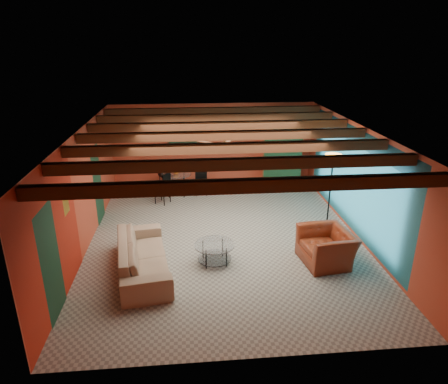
{
  "coord_description": "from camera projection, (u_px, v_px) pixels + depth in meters",
  "views": [
    {
      "loc": [
        -0.85,
        -8.8,
        4.6
      ],
      "look_at": [
        0.0,
        0.2,
        1.15
      ],
      "focal_mm": 32.28,
      "sensor_mm": 36.0,
      "label": 1
    }
  ],
  "objects": [
    {
      "name": "sofa",
      "position": [
        143.0,
        256.0,
        8.38
      ],
      "size": [
        1.34,
        2.61,
        0.73
      ],
      "primitive_type": "imported",
      "rotation": [
        0.0,
        0.0,
        1.72
      ],
      "color": "#92755E",
      "rests_on": "ground"
    },
    {
      "name": "painting",
      "position": [
        185.0,
        137.0,
        12.92
      ],
      "size": [
        1.05,
        0.03,
        0.65
      ],
      "primitive_type": "cube",
      "color": "black",
      "rests_on": "wall_back"
    },
    {
      "name": "floor_lamp",
      "position": [
        330.0,
        193.0,
        10.0
      ],
      "size": [
        0.41,
        0.41,
        2.01
      ],
      "primitive_type": null,
      "rotation": [
        0.0,
        0.0,
        0.01
      ],
      "color": "black",
      "rests_on": "ground"
    },
    {
      "name": "armoire",
      "position": [
        281.0,
        156.0,
        13.18
      ],
      "size": [
        1.25,
        0.8,
        2.03
      ],
      "primitive_type": "cube",
      "rotation": [
        0.0,
        0.0,
        -0.22
      ],
      "color": "brown",
      "rests_on": "ground"
    },
    {
      "name": "vase",
      "position": [
        176.0,
        162.0,
        12.3
      ],
      "size": [
        0.19,
        0.19,
        0.19
      ],
      "primitive_type": "imported",
      "rotation": [
        0.0,
        0.0,
        -0.09
      ],
      "color": "orange",
      "rests_on": "dining_table"
    },
    {
      "name": "armchair",
      "position": [
        326.0,
        247.0,
        8.74
      ],
      "size": [
        1.14,
        1.26,
        0.74
      ],
      "primitive_type": "imported",
      "rotation": [
        0.0,
        0.0,
        -1.44
      ],
      "color": "maroon",
      "rests_on": "ground"
    },
    {
      "name": "ceiling_fan",
      "position": [
        225.0,
        145.0,
        9.06
      ],
      "size": [
        1.5,
        1.5,
        0.44
      ],
      "primitive_type": null,
      "color": "#472614",
      "rests_on": "ceiling"
    },
    {
      "name": "potted_plant",
      "position": [
        283.0,
        117.0,
        12.72
      ],
      "size": [
        0.51,
        0.46,
        0.52
      ],
      "primitive_type": "imported",
      "rotation": [
        0.0,
        0.0,
        -0.12
      ],
      "color": "#26661E",
      "rests_on": "armoire"
    },
    {
      "name": "dining_table",
      "position": [
        176.0,
        180.0,
        12.5
      ],
      "size": [
        1.94,
        1.94,
        0.97
      ],
      "primitive_type": null,
      "rotation": [
        0.0,
        0.0,
        -0.04
      ],
      "color": "silver",
      "rests_on": "ground"
    },
    {
      "name": "coffee_table",
      "position": [
        214.0,
        253.0,
        8.78
      ],
      "size": [
        0.96,
        0.96,
        0.45
      ],
      "primitive_type": null,
      "rotation": [
        0.0,
        0.0,
        0.11
      ],
      "color": "silver",
      "rests_on": "ground"
    },
    {
      "name": "room",
      "position": [
        224.0,
        144.0,
        9.17
      ],
      "size": [
        6.52,
        8.01,
        2.71
      ],
      "color": "gray",
      "rests_on": "ground"
    }
  ]
}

